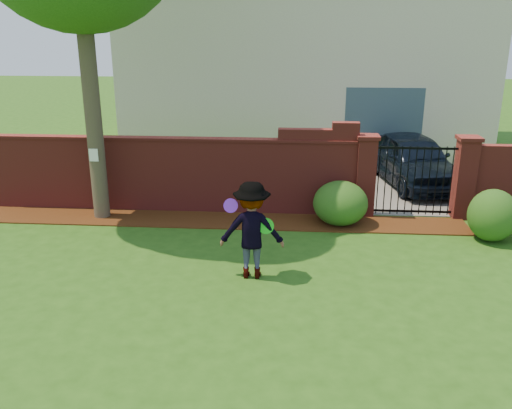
# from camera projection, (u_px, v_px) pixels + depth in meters

# --- Properties ---
(ground) EXTENTS (80.00, 80.00, 0.01)m
(ground) POSITION_uv_depth(u_px,v_px,m) (244.00, 291.00, 8.95)
(ground) COLOR #254F13
(ground) RESTS_ON ground
(mulch_bed) EXTENTS (11.10, 1.08, 0.03)m
(mulch_bed) POSITION_uv_depth(u_px,v_px,m) (216.00, 220.00, 12.18)
(mulch_bed) COLOR #381B0A
(mulch_bed) RESTS_ON ground
(brick_wall) EXTENTS (8.70, 0.31, 2.16)m
(brick_wall) POSITION_uv_depth(u_px,v_px,m) (174.00, 173.00, 12.60)
(brick_wall) COLOR maroon
(brick_wall) RESTS_ON ground
(pillar_left) EXTENTS (0.50, 0.50, 1.88)m
(pillar_left) POSITION_uv_depth(u_px,v_px,m) (366.00, 175.00, 12.27)
(pillar_left) COLOR maroon
(pillar_left) RESTS_ON ground
(pillar_right) EXTENTS (0.50, 0.50, 1.88)m
(pillar_right) POSITION_uv_depth(u_px,v_px,m) (465.00, 177.00, 12.11)
(pillar_right) COLOR maroon
(pillar_right) RESTS_ON ground
(iron_gate) EXTENTS (1.78, 0.03, 1.60)m
(iron_gate) POSITION_uv_depth(u_px,v_px,m) (414.00, 181.00, 12.22)
(iron_gate) COLOR black
(iron_gate) RESTS_ON ground
(driveway) EXTENTS (3.20, 8.00, 0.01)m
(driveway) POSITION_uv_depth(u_px,v_px,m) (385.00, 172.00, 16.27)
(driveway) COLOR slate
(driveway) RESTS_ON ground
(house) EXTENTS (12.40, 6.40, 6.30)m
(house) POSITION_uv_depth(u_px,v_px,m) (304.00, 56.00, 19.25)
(house) COLOR beige
(house) RESTS_ON ground
(car) EXTENTS (2.38, 4.35, 1.40)m
(car) POSITION_uv_depth(u_px,v_px,m) (417.00, 161.00, 14.61)
(car) COLOR black
(car) RESTS_ON ground
(paper_notice) EXTENTS (0.20, 0.01, 0.28)m
(paper_notice) POSITION_uv_depth(u_px,v_px,m) (94.00, 155.00, 11.78)
(paper_notice) COLOR white
(paper_notice) RESTS_ON tree
(shrub_left) EXTENTS (1.20, 1.20, 0.98)m
(shrub_left) POSITION_uv_depth(u_px,v_px,m) (340.00, 203.00, 11.82)
(shrub_left) COLOR #194A16
(shrub_left) RESTS_ON ground
(shrub_middle) EXTENTS (0.98, 0.98, 1.08)m
(shrub_middle) POSITION_uv_depth(u_px,v_px,m) (493.00, 215.00, 10.91)
(shrub_middle) COLOR #194A16
(shrub_middle) RESTS_ON ground
(man) EXTENTS (1.13, 0.67, 1.71)m
(man) POSITION_uv_depth(u_px,v_px,m) (251.00, 231.00, 9.19)
(man) COLOR gray
(man) RESTS_ON ground
(frisbee_purple) EXTENTS (0.25, 0.09, 0.24)m
(frisbee_purple) POSITION_uv_depth(u_px,v_px,m) (231.00, 206.00, 9.02)
(frisbee_purple) COLOR #6C22D4
(frisbee_purple) RESTS_ON man
(frisbee_green) EXTENTS (0.28, 0.09, 0.28)m
(frisbee_green) POSITION_uv_depth(u_px,v_px,m) (266.00, 226.00, 9.07)
(frisbee_green) COLOR green
(frisbee_green) RESTS_ON man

